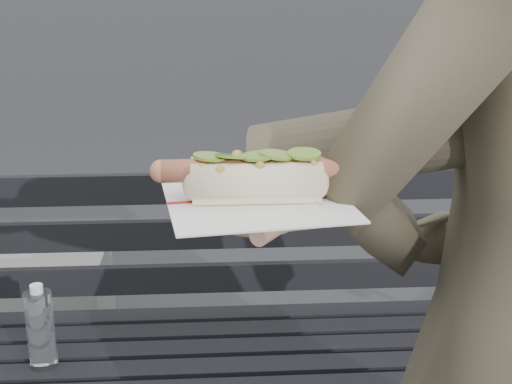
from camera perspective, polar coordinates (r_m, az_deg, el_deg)
park_bench at (r=1.87m, az=-2.45°, el=-9.94°), size 1.50×0.44×0.88m
held_hotdog at (r=0.84m, az=12.29°, el=3.67°), size 0.61×0.31×0.20m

